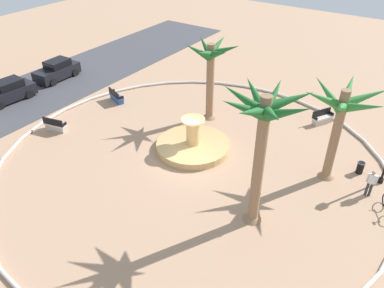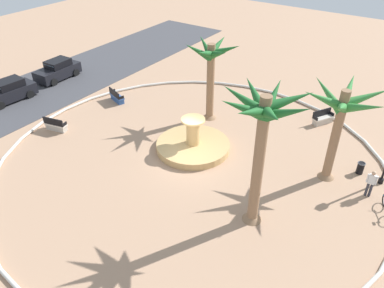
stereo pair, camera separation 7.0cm
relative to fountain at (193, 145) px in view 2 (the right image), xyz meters
name	(u,v)px [view 2 (the right image)]	position (x,y,z in m)	size (l,w,h in m)	color
ground_plane	(192,161)	(-1.17, -0.69, -0.31)	(80.00, 80.00, 0.00)	tan
plaza_curb	(192,160)	(-1.17, -0.69, -0.21)	(23.30, 23.30, 0.20)	silver
street_asphalt	(29,95)	(-1.17, 15.37, -0.30)	(48.00, 8.00, 0.03)	#424247
fountain	(193,145)	(0.00, 0.00, 0.00)	(4.68, 4.68, 2.21)	tan
palm_tree_near_fountain	(211,65)	(4.04, 1.28, 3.72)	(3.92, 3.65, 5.77)	#8E6B4C
palm_tree_by_curb	(262,129)	(-3.56, -5.95, 5.00)	(4.08, 4.06, 7.12)	#8E6B4C
palm_tree_mid_plaza	(341,114)	(1.96, -7.95, 3.84)	(4.58, 4.25, 5.74)	#8E6B4C
bench_east	(56,126)	(-3.42, 9.10, 0.03)	(0.84, 1.67, 1.00)	beige
bench_west	(117,97)	(2.15, 8.72, 0.03)	(1.01, 1.67, 1.00)	#335BA8
bench_north	(323,119)	(7.90, -5.73, 0.03)	(1.64, 1.22, 1.00)	beige
trash_bin	(360,168)	(3.42, -9.43, 0.07)	(0.46, 0.46, 0.73)	black
person_cyclist_helmet	(371,182)	(1.60, -10.30, 0.60)	(0.25, 0.52, 1.64)	#33333D
parked_car_leftmost	(9,91)	(-2.48, 15.77, 0.46)	(4.11, 2.14, 1.67)	black
parked_car_second	(58,70)	(2.50, 16.08, 0.46)	(4.06, 2.03, 1.67)	black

